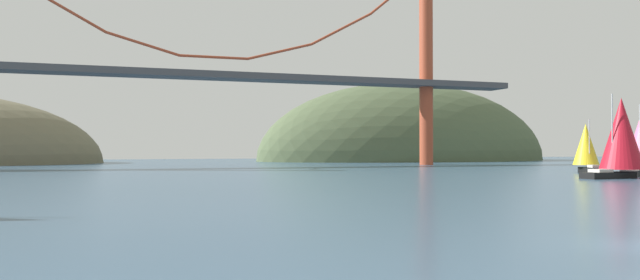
# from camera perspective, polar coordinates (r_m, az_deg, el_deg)

# --- Properties ---
(headland_right) EXTENTS (85.15, 44.00, 43.23)m
(headland_right) POSITION_cam_1_polar(r_m,az_deg,el_deg) (169.95, 8.17, -1.93)
(headland_right) COLOR #4C5B3D
(headland_right) RESTS_ON ground_plane
(suspension_bridge) EXTENTS (123.92, 6.00, 41.03)m
(suspension_bridge) POSITION_cam_1_polar(r_m,az_deg,el_deg) (113.45, -9.95, 6.83)
(suspension_bridge) COLOR #A34228
(suspension_bridge) RESTS_ON ground_plane
(sailboat_crimson_sail) EXTENTS (8.26, 5.28, 9.74)m
(sailboat_crimson_sail) POSITION_cam_1_polar(r_m,az_deg,el_deg) (78.07, 26.52, 0.37)
(sailboat_crimson_sail) COLOR black
(sailboat_crimson_sail) RESTS_ON ground_plane
(sailboat_yellow_sail) EXTENTS (4.63, 6.81, 7.48)m
(sailboat_yellow_sail) POSITION_cam_1_polar(r_m,az_deg,el_deg) (92.79, 23.84, -0.58)
(sailboat_yellow_sail) COLOR black
(sailboat_yellow_sail) RESTS_ON ground_plane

